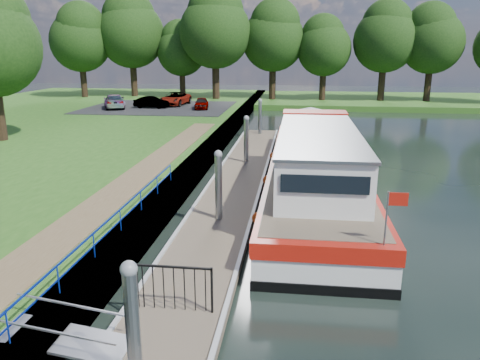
# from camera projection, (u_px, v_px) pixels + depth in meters

# --- Properties ---
(bank_edge) EXTENTS (1.10, 90.00, 0.78)m
(bank_edge) POSITION_uv_depth(u_px,v_px,m) (191.00, 172.00, 23.64)
(bank_edge) COLOR #473D2D
(bank_edge) RESTS_ON ground
(far_bank) EXTENTS (60.00, 18.00, 0.60)m
(far_bank) POSITION_uv_depth(u_px,v_px,m) (374.00, 101.00, 57.30)
(far_bank) COLOR #255117
(far_bank) RESTS_ON ground
(footpath) EXTENTS (1.60, 40.00, 0.05)m
(footpath) POSITION_uv_depth(u_px,v_px,m) (98.00, 208.00, 17.06)
(footpath) COLOR brown
(footpath) RESTS_ON riverbank
(carpark) EXTENTS (14.00, 12.00, 0.06)m
(carpark) POSITION_uv_depth(u_px,v_px,m) (159.00, 107.00, 46.51)
(carpark) COLOR black
(carpark) RESTS_ON riverbank
(blue_fence) EXTENTS (0.04, 18.04, 0.72)m
(blue_fence) POSITION_uv_depth(u_px,v_px,m) (77.00, 254.00, 11.95)
(blue_fence) COLOR #0C2DBF
(blue_fence) RESTS_ON riverbank
(pontoon) EXTENTS (2.50, 30.00, 0.56)m
(pontoon) POSITION_uv_depth(u_px,v_px,m) (235.00, 189.00, 21.49)
(pontoon) COLOR brown
(pontoon) RESTS_ON ground
(mooring_piles) EXTENTS (0.30, 27.30, 3.55)m
(mooring_piles) POSITION_uv_depth(u_px,v_px,m) (235.00, 166.00, 21.19)
(mooring_piles) COLOR gray
(mooring_piles) RESTS_ON ground
(gangway) EXTENTS (2.58, 1.00, 0.92)m
(gangway) POSITION_uv_depth(u_px,v_px,m) (66.00, 338.00, 9.64)
(gangway) COLOR #A5A8AD
(gangway) RESTS_ON ground
(gate_panel) EXTENTS (1.85, 0.05, 1.15)m
(gate_panel) POSITION_uv_depth(u_px,v_px,m) (174.00, 281.00, 10.91)
(gate_panel) COLOR black
(gate_panel) RESTS_ON ground
(barge) EXTENTS (4.36, 21.15, 4.78)m
(barge) POSITION_uv_depth(u_px,v_px,m) (314.00, 165.00, 22.18)
(barge) COLOR black
(barge) RESTS_ON ground
(horizon_trees) EXTENTS (54.38, 10.03, 12.87)m
(horizon_trees) POSITION_uv_depth(u_px,v_px,m) (262.00, 35.00, 53.68)
(horizon_trees) COLOR #332316
(horizon_trees) RESTS_ON ground
(car_a) EXTENTS (1.75, 3.32, 1.08)m
(car_a) POSITION_uv_depth(u_px,v_px,m) (202.00, 103.00, 44.93)
(car_a) COLOR #999999
(car_a) RESTS_ON carpark
(car_b) EXTENTS (3.47, 1.51, 1.11)m
(car_b) POSITION_uv_depth(u_px,v_px,m) (151.00, 102.00, 45.58)
(car_b) COLOR #999999
(car_b) RESTS_ON carpark
(car_c) EXTENTS (3.60, 4.98, 1.34)m
(car_c) POSITION_uv_depth(u_px,v_px,m) (114.00, 101.00, 45.36)
(car_c) COLOR #999999
(car_c) RESTS_ON carpark
(car_d) EXTENTS (2.69, 4.91, 1.30)m
(car_d) POSITION_uv_depth(u_px,v_px,m) (175.00, 99.00, 47.83)
(car_d) COLOR #999999
(car_d) RESTS_ON carpark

